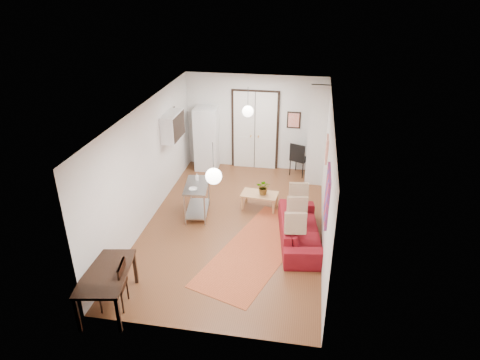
% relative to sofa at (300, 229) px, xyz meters
% --- Properties ---
extents(floor, '(7.00, 7.00, 0.00)m').
position_rel_sofa_xyz_m(floor, '(-1.60, 0.47, -0.33)').
color(floor, brown).
rests_on(floor, ground).
extents(ceiling, '(4.20, 7.00, 0.02)m').
position_rel_sofa_xyz_m(ceiling, '(-1.60, 0.47, 2.57)').
color(ceiling, silver).
rests_on(ceiling, wall_back).
extents(wall_back, '(4.20, 0.02, 2.90)m').
position_rel_sofa_xyz_m(wall_back, '(-1.60, 3.97, 1.12)').
color(wall_back, silver).
rests_on(wall_back, floor).
extents(wall_front, '(4.20, 0.02, 2.90)m').
position_rel_sofa_xyz_m(wall_front, '(-1.60, -3.03, 1.12)').
color(wall_front, silver).
rests_on(wall_front, floor).
extents(wall_left, '(0.02, 7.00, 2.90)m').
position_rel_sofa_xyz_m(wall_left, '(-3.70, 0.47, 1.12)').
color(wall_left, silver).
rests_on(wall_left, floor).
extents(wall_right, '(0.02, 7.00, 2.90)m').
position_rel_sofa_xyz_m(wall_right, '(0.50, 0.47, 1.12)').
color(wall_right, silver).
rests_on(wall_right, floor).
extents(double_doors, '(1.44, 0.06, 2.50)m').
position_rel_sofa_xyz_m(double_doors, '(-1.60, 3.92, 0.87)').
color(double_doors, silver).
rests_on(double_doors, wall_back).
extents(stub_partition, '(0.50, 0.10, 2.90)m').
position_rel_sofa_xyz_m(stub_partition, '(0.25, 3.02, 1.12)').
color(stub_partition, silver).
rests_on(stub_partition, floor).
extents(wall_cabinet, '(0.35, 1.00, 0.70)m').
position_rel_sofa_xyz_m(wall_cabinet, '(-3.52, 1.97, 1.57)').
color(wall_cabinet, silver).
rests_on(wall_cabinet, wall_left).
extents(painting_popart, '(0.05, 1.00, 1.00)m').
position_rel_sofa_xyz_m(painting_popart, '(0.48, -0.78, 1.32)').
color(painting_popart, red).
rests_on(painting_popart, wall_right).
extents(painting_abstract, '(0.05, 0.50, 0.60)m').
position_rel_sofa_xyz_m(painting_abstract, '(0.48, 1.27, 1.47)').
color(painting_abstract, '#F2E3C9').
rests_on(painting_abstract, wall_right).
extents(poster_back, '(0.40, 0.03, 0.50)m').
position_rel_sofa_xyz_m(poster_back, '(-0.45, 3.94, 1.27)').
color(poster_back, red).
rests_on(poster_back, wall_back).
extents(print_left, '(0.03, 0.44, 0.54)m').
position_rel_sofa_xyz_m(print_left, '(-3.67, 2.47, 1.62)').
color(print_left, brown).
rests_on(print_left, wall_left).
extents(pendant_back, '(0.30, 0.30, 0.80)m').
position_rel_sofa_xyz_m(pendant_back, '(-1.60, 2.47, 1.93)').
color(pendant_back, white).
rests_on(pendant_back, ceiling).
extents(pendant_front, '(0.30, 0.30, 0.80)m').
position_rel_sofa_xyz_m(pendant_front, '(-1.60, -1.53, 1.93)').
color(pendant_front, white).
rests_on(pendant_front, ceiling).
extents(kilim_rug, '(2.46, 3.88, 0.01)m').
position_rel_sofa_xyz_m(kilim_rug, '(-0.91, -0.47, -0.32)').
color(kilim_rug, '#BB532E').
rests_on(kilim_rug, floor).
extents(sofa, '(1.17, 2.33, 0.65)m').
position_rel_sofa_xyz_m(sofa, '(0.00, 0.00, 0.00)').
color(sofa, maroon).
rests_on(sofa, floor).
extents(coffee_table, '(0.97, 0.60, 0.41)m').
position_rel_sofa_xyz_m(coffee_table, '(-1.10, 1.38, 0.03)').
color(coffee_table, tan).
rests_on(coffee_table, floor).
extents(potted_plant, '(0.39, 0.35, 0.40)m').
position_rel_sofa_xyz_m(potted_plant, '(-1.00, 1.38, 0.29)').
color(potted_plant, '#2F632C').
rests_on(potted_plant, coffee_table).
extents(kitchen_counter, '(0.70, 1.17, 0.85)m').
position_rel_sofa_xyz_m(kitchen_counter, '(-2.60, 0.78, 0.21)').
color(kitchen_counter, '#A1A4A6').
rests_on(kitchen_counter, floor).
extents(bowl, '(0.25, 0.25, 0.05)m').
position_rel_sofa_xyz_m(bowl, '(-2.60, 0.48, 0.55)').
color(bowl, silver).
rests_on(bowl, kitchen_counter).
extents(soap_bottle, '(0.10, 0.10, 0.18)m').
position_rel_sofa_xyz_m(soap_bottle, '(-2.65, 1.03, 0.61)').
color(soap_bottle, teal).
rests_on(soap_bottle, kitchen_counter).
extents(fridge, '(0.72, 0.72, 1.94)m').
position_rel_sofa_xyz_m(fridge, '(-3.04, 3.62, 0.64)').
color(fridge, silver).
rests_on(fridge, floor).
extents(dining_table, '(1.01, 1.49, 0.76)m').
position_rel_sofa_xyz_m(dining_table, '(-3.35, -2.68, 0.35)').
color(dining_table, black).
rests_on(dining_table, floor).
extents(dining_chair_near, '(0.52, 0.68, 0.95)m').
position_rel_sofa_xyz_m(dining_chair_near, '(-3.25, -2.59, 0.22)').
color(dining_chair_near, '#3A2112').
rests_on(dining_chair_near, floor).
extents(dining_chair_far, '(0.52, 0.68, 0.95)m').
position_rel_sofa_xyz_m(dining_chair_far, '(-3.25, -2.59, 0.22)').
color(dining_chair_far, '#3A2112').
rests_on(dining_chair_far, floor).
extents(black_side_chair, '(0.62, 0.63, 1.03)m').
position_rel_sofa_xyz_m(black_side_chair, '(-0.19, 3.72, 0.28)').
color(black_side_chair, black).
rests_on(black_side_chair, floor).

